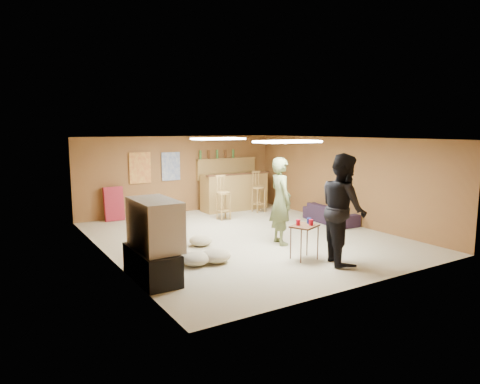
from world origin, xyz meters
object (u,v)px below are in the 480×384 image
bar_counter (234,192)px  sofa (330,214)px  tv_body (155,224)px  person_black (343,209)px  tray_table (304,242)px  person_olive (281,201)px

bar_counter → sofa: size_ratio=1.26×
bar_counter → sofa: (1.20, -2.83, -0.32)m
tv_body → person_black: person_black is taller
sofa → tray_table: tray_table is taller
person_olive → tray_table: size_ratio=2.84×
sofa → tray_table: 3.35m
person_black → tray_table: (-0.46, 0.50, -0.67)m
tray_table → person_black: bearing=-47.6°
bar_counter → tray_table: 5.12m
tv_body → person_black: size_ratio=0.55×
bar_counter → person_olive: (-1.15, -3.80, 0.37)m
tv_body → bar_counter: bearing=47.0°
bar_counter → person_black: 5.52m
person_black → tv_body: bearing=98.1°
person_black → sofa: person_black is taller
bar_counter → tray_table: size_ratio=3.10×
person_black → tray_table: bearing=67.4°
sofa → bar_counter: bearing=27.8°
tv_body → person_olive: 3.07m
person_olive → sofa: person_olive is taller
sofa → tray_table: size_ratio=2.47×
bar_counter → sofa: bearing=-67.1°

